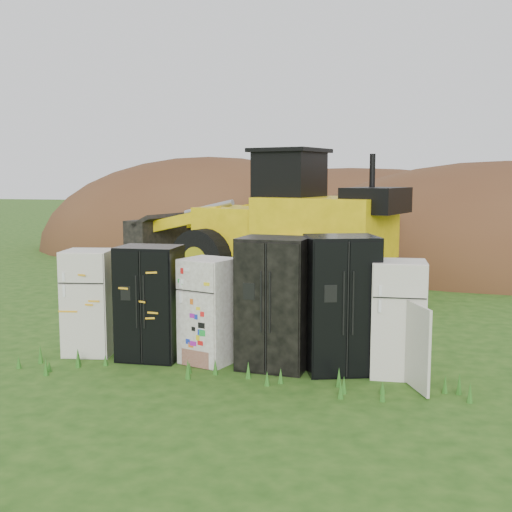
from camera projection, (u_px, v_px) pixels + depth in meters
The scene contains 11 objects.
ground at pixel (244, 364), 9.68m from camera, with size 120.00×120.00×0.00m, color #224913.
fridge_leftmost at pixel (89, 302), 10.18m from camera, with size 0.73×0.71×1.67m, color silver, non-canonical shape.
fridge_black_side at pixel (150, 303), 9.89m from camera, with size 0.92×0.73×1.76m, color black, non-canonical shape.
fridge_sticker at pixel (209, 311), 9.70m from camera, with size 0.71×0.66×1.60m, color white, non-canonical shape.
fridge_dark_mid at pixel (274, 303), 9.42m from camera, with size 0.99×0.81×1.94m, color black, non-canonical shape.
fridge_black_right at pixel (341, 304), 9.26m from camera, with size 0.99×0.82×1.98m, color black, non-canonical shape.
fridge_open_door at pixel (398, 318), 9.07m from camera, with size 0.75×0.69×1.64m, color silver, non-canonical shape.
wheel_loader at pixel (259, 219), 16.29m from camera, with size 7.21×2.92×3.49m, color yellow, non-canonical shape.
dirt_mound_right at pixel (503, 266), 20.21m from camera, with size 14.53×10.65×6.58m, color #4E2C19.
dirt_mound_left at pixel (209, 248), 25.21m from camera, with size 13.61×10.21×7.11m, color #4E2C19.
dirt_mound_back at pixel (349, 243), 27.24m from camera, with size 20.43×13.62×6.31m, color #4E2C19.
Camera 1 is at (2.35, -9.10, 2.83)m, focal length 45.00 mm.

